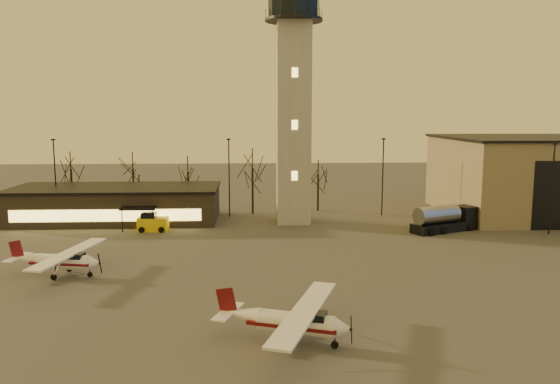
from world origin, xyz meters
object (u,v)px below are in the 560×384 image
at_px(control_tower, 294,88).
at_px(service_cart, 153,224).
at_px(cessna_front, 298,327).
at_px(cessna_rear, 66,264).
at_px(terminal, 116,204).
at_px(fuel_truck, 444,221).

distance_m(control_tower, service_cart, 22.99).
bearing_deg(cessna_front, cessna_rear, 161.54).
bearing_deg(service_cart, terminal, 133.47).
height_order(cessna_front, fuel_truck, cessna_front).
xyz_separation_m(terminal, fuel_truck, (38.83, -7.99, -0.96)).
height_order(terminal, fuel_truck, terminal).
xyz_separation_m(control_tower, cessna_front, (-2.26, -35.80, -15.29)).
distance_m(control_tower, cessna_rear, 33.37).
relative_size(terminal, cessna_front, 2.35).
distance_m(cessna_rear, fuel_truck, 40.31).
distance_m(cessna_front, fuel_truck, 35.38).
xyz_separation_m(cessna_front, service_cart, (-14.16, 31.51, -0.23)).
distance_m(terminal, service_cart, 8.50).
relative_size(control_tower, cessna_front, 3.02).
bearing_deg(terminal, cessna_front, -62.42).
distance_m(terminal, cessna_rear, 23.60).
height_order(fuel_truck, service_cart, fuel_truck).
bearing_deg(control_tower, cessna_front, -93.61).
bearing_deg(fuel_truck, terminal, 144.69).
xyz_separation_m(cessna_rear, service_cart, (3.96, 17.24, -0.19)).
relative_size(control_tower, terminal, 1.28).
relative_size(control_tower, cessna_rear, 3.06).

